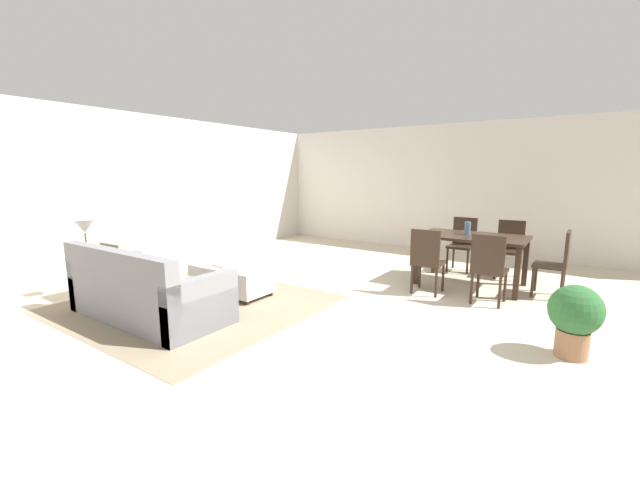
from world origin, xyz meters
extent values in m
plane|color=beige|center=(0.00, 0.00, 0.00)|extent=(10.80, 10.80, 0.00)
cube|color=silver|center=(0.00, 5.00, 1.35)|extent=(9.00, 0.12, 2.70)
cube|color=silver|center=(-4.50, 0.50, 1.35)|extent=(0.12, 11.00, 2.70)
cube|color=gray|center=(-1.99, -0.45, 0.00)|extent=(3.00, 2.80, 0.01)
cube|color=gray|center=(-2.06, -1.03, 0.21)|extent=(2.00, 0.90, 0.42)
cube|color=gray|center=(-2.06, -1.40, 0.64)|extent=(2.00, 0.16, 0.44)
cube|color=gray|center=(-2.99, -1.03, 0.31)|extent=(0.14, 0.90, 0.62)
cube|color=gray|center=(-1.12, -1.03, 0.31)|extent=(0.14, 0.90, 0.62)
cube|color=tan|center=(-2.64, -1.12, 0.63)|extent=(0.42, 0.12, 0.41)
cube|color=slate|center=(-2.25, -1.14, 0.60)|extent=(0.36, 0.13, 0.36)
cube|color=slate|center=(-1.86, -1.16, 0.58)|extent=(0.33, 0.09, 0.33)
cube|color=silver|center=(-1.47, -1.14, 0.61)|extent=(0.37, 0.12, 0.38)
cube|color=silver|center=(-1.93, 0.13, 0.23)|extent=(1.16, 0.56, 0.34)
cylinder|color=#332319|center=(-2.46, 0.36, 0.03)|extent=(0.05, 0.05, 0.06)
cylinder|color=#332319|center=(-1.41, 0.36, 0.03)|extent=(0.05, 0.05, 0.06)
cylinder|color=#332319|center=(-2.46, -0.10, 0.03)|extent=(0.05, 0.05, 0.06)
cylinder|color=#332319|center=(-1.41, -0.10, 0.03)|extent=(0.05, 0.05, 0.06)
cube|color=olive|center=(-3.36, -1.09, 0.53)|extent=(0.40, 0.40, 0.03)
cylinder|color=olive|center=(-3.53, -0.92, 0.26)|extent=(0.04, 0.04, 0.52)
cylinder|color=olive|center=(-3.19, -0.92, 0.26)|extent=(0.04, 0.04, 0.52)
cylinder|color=olive|center=(-3.53, -1.26, 0.26)|extent=(0.04, 0.04, 0.52)
cylinder|color=olive|center=(-3.19, -1.26, 0.26)|extent=(0.04, 0.04, 0.52)
cylinder|color=brown|center=(-3.36, -1.09, 0.56)|extent=(0.16, 0.16, 0.02)
cylinder|color=brown|center=(-3.36, -1.09, 0.73)|extent=(0.02, 0.02, 0.32)
cone|color=silver|center=(-3.36, -1.09, 0.98)|extent=(0.26, 0.26, 0.18)
cube|color=#332319|center=(0.72, 2.49, 0.74)|extent=(1.50, 0.95, 0.04)
cube|color=#332319|center=(0.03, 2.90, 0.36)|extent=(0.07, 0.07, 0.72)
cube|color=#332319|center=(1.41, 2.90, 0.36)|extent=(0.07, 0.07, 0.72)
cube|color=#332319|center=(0.03, 2.08, 0.36)|extent=(0.07, 0.07, 0.72)
cube|color=#332319|center=(1.41, 2.08, 0.36)|extent=(0.07, 0.07, 0.72)
cube|color=#332319|center=(0.32, 1.74, 0.43)|extent=(0.41, 0.41, 0.04)
cube|color=#332319|center=(0.33, 1.56, 0.69)|extent=(0.40, 0.05, 0.47)
cylinder|color=#332319|center=(0.15, 1.91, 0.21)|extent=(0.04, 0.04, 0.41)
cylinder|color=#332319|center=(0.49, 1.92, 0.21)|extent=(0.04, 0.04, 0.41)
cylinder|color=#332319|center=(0.16, 1.57, 0.21)|extent=(0.04, 0.04, 0.41)
cylinder|color=#332319|center=(0.50, 1.58, 0.21)|extent=(0.04, 0.04, 0.41)
cube|color=#332319|center=(1.13, 1.75, 0.43)|extent=(0.41, 0.41, 0.04)
cube|color=#332319|center=(1.13, 1.57, 0.69)|extent=(0.40, 0.05, 0.47)
cylinder|color=#332319|center=(0.97, 1.92, 0.21)|extent=(0.04, 0.04, 0.41)
cylinder|color=#332319|center=(1.31, 1.91, 0.21)|extent=(0.04, 0.04, 0.41)
cylinder|color=#332319|center=(0.96, 1.58, 0.21)|extent=(0.04, 0.04, 0.41)
cylinder|color=#332319|center=(1.30, 1.57, 0.21)|extent=(0.04, 0.04, 0.41)
cube|color=#332319|center=(0.37, 3.26, 0.43)|extent=(0.41, 0.41, 0.04)
cube|color=#332319|center=(0.37, 3.44, 0.69)|extent=(0.40, 0.05, 0.47)
cylinder|color=#332319|center=(0.53, 3.09, 0.21)|extent=(0.04, 0.04, 0.41)
cylinder|color=#332319|center=(0.19, 3.10, 0.21)|extent=(0.04, 0.04, 0.41)
cylinder|color=#332319|center=(0.54, 3.43, 0.21)|extent=(0.04, 0.04, 0.41)
cylinder|color=#332319|center=(0.20, 3.44, 0.21)|extent=(0.04, 0.04, 0.41)
cube|color=#332319|center=(1.12, 3.26, 0.43)|extent=(0.42, 0.42, 0.04)
cube|color=#332319|center=(1.11, 3.44, 0.69)|extent=(0.40, 0.06, 0.47)
cylinder|color=#332319|center=(1.30, 3.10, 0.21)|extent=(0.04, 0.04, 0.41)
cylinder|color=#332319|center=(0.96, 3.08, 0.21)|extent=(0.04, 0.04, 0.41)
cylinder|color=#332319|center=(1.28, 3.44, 0.21)|extent=(0.04, 0.04, 0.41)
cylinder|color=#332319|center=(0.94, 3.42, 0.21)|extent=(0.04, 0.04, 0.41)
cube|color=#332319|center=(1.75, 2.52, 0.43)|extent=(0.41, 0.41, 0.04)
cube|color=#332319|center=(1.93, 2.52, 0.69)|extent=(0.05, 0.40, 0.47)
cylinder|color=#332319|center=(1.58, 2.35, 0.21)|extent=(0.04, 0.04, 0.41)
cylinder|color=#332319|center=(1.58, 2.69, 0.21)|extent=(0.04, 0.04, 0.41)
cylinder|color=#332319|center=(1.92, 2.35, 0.21)|extent=(0.04, 0.04, 0.41)
cylinder|color=#332319|center=(1.92, 2.69, 0.21)|extent=(0.04, 0.04, 0.41)
cylinder|color=slate|center=(0.63, 2.53, 0.86)|extent=(0.09, 0.09, 0.19)
cube|color=silver|center=(-2.01, 0.07, 0.41)|extent=(0.28, 0.22, 0.03)
cylinder|color=#996B4C|center=(2.10, 0.54, 0.13)|extent=(0.28, 0.28, 0.26)
sphere|color=#2D6633|center=(2.10, 0.54, 0.45)|extent=(0.46, 0.46, 0.46)
camera|label=1|loc=(2.10, -3.57, 1.67)|focal=22.06mm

